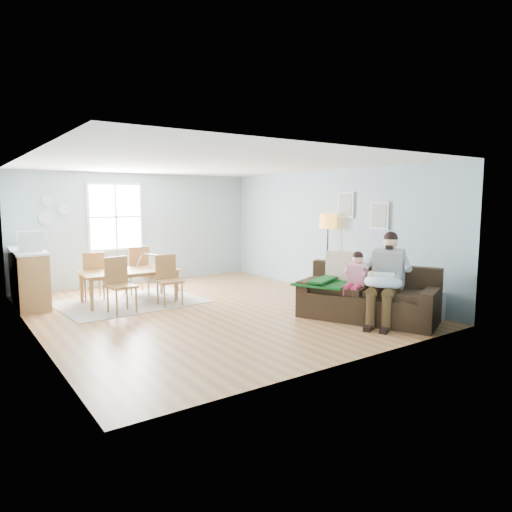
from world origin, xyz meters
TOP-DOWN VIEW (x-y plane):
  - room at (0.00, 0.00)m, footprint 8.40×9.40m
  - window at (-0.60, 3.46)m, footprint 1.32×0.08m
  - pictures at (2.97, -1.05)m, footprint 0.05×1.34m
  - wall_plates at (-2.00, 3.47)m, footprint 0.67×0.02m
  - sofa at (1.95, -2.17)m, footprint 1.84×2.47m
  - green_throw at (1.55, -1.52)m, footprint 1.32×1.25m
  - beige_pillow at (1.91, -1.53)m, footprint 0.32×0.58m
  - father at (1.96, -2.53)m, footprint 1.16×0.87m
  - nursing_pillow at (1.80, -2.60)m, footprint 0.83×0.82m
  - infant at (1.78, -2.57)m, footprint 0.34×0.40m
  - toddler at (1.78, -2.01)m, footprint 0.63×0.49m
  - floor_lamp at (2.80, -0.25)m, footprint 0.35×0.35m
  - storage_cube at (2.69, -2.80)m, footprint 0.53×0.49m
  - rug at (-1.01, 1.44)m, footprint 2.85×2.25m
  - dining_table at (-1.01, 1.44)m, footprint 1.90×1.11m
  - chair_sw at (-1.45, 0.74)m, footprint 0.51×0.51m
  - chair_se at (-0.46, 0.81)m, footprint 0.47×0.47m
  - chair_nw at (-1.55, 2.07)m, footprint 0.48×0.48m
  - chair_ne at (-0.58, 2.14)m, footprint 0.48×0.48m
  - counter at (-2.70, 2.45)m, footprint 0.64×1.96m
  - monitor at (-2.70, 2.07)m, footprint 0.40×0.38m
  - baby_swing at (-0.43, 1.71)m, footprint 1.09×1.10m

SIDE VIEW (x-z plane):
  - rug at x=-1.01m, z-range 0.00..0.01m
  - storage_cube at x=2.69m, z-range 0.00..0.51m
  - sofa at x=1.95m, z-range -0.13..0.79m
  - dining_table at x=-1.01m, z-range 0.00..0.65m
  - baby_swing at x=-0.43m, z-range -0.05..0.86m
  - counter at x=-2.70m, z-range 0.01..1.10m
  - chair_se at x=-0.46m, z-range 0.07..1.06m
  - chair_nw at x=-1.55m, z-range 0.07..1.07m
  - green_throw at x=1.55m, z-range 0.56..0.60m
  - chair_sw at x=-1.45m, z-range 0.08..1.10m
  - chair_ne at x=-0.58m, z-range 0.08..1.13m
  - nursing_pillow at x=1.80m, z-range 0.59..0.84m
  - toddler at x=1.78m, z-range 0.31..1.25m
  - father at x=1.96m, z-range 0.05..1.57m
  - infant at x=1.78m, z-range 0.74..0.90m
  - beige_pillow at x=1.91m, z-range 0.56..1.12m
  - monitor at x=-2.70m, z-range 1.09..1.46m
  - floor_lamp at x=2.80m, z-range 0.58..2.33m
  - window at x=-0.60m, z-range 0.84..2.46m
  - wall_plates at x=-2.00m, z-range 1.50..2.16m
  - pictures at x=2.97m, z-range 1.48..2.22m
  - room at x=0.00m, z-range 0.47..4.37m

